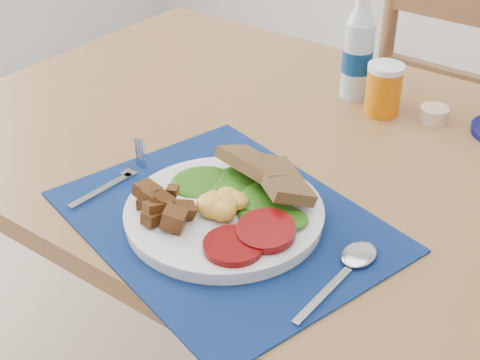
# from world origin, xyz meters

# --- Properties ---
(table) EXTENTS (1.40, 0.90, 0.75)m
(table) POSITION_xyz_m (0.00, 0.20, 0.67)
(table) COLOR brown
(table) RESTS_ON ground
(chair_far) EXTENTS (0.43, 0.41, 1.12)m
(chair_far) POSITION_xyz_m (0.07, 0.84, 0.57)
(chair_far) COLOR brown
(chair_far) RESTS_ON ground
(placemat) EXTENTS (0.56, 0.49, 0.00)m
(placemat) POSITION_xyz_m (0.01, -0.06, 0.75)
(placemat) COLOR black
(placemat) RESTS_ON table
(breakfast_plate) EXTENTS (0.29, 0.29, 0.07)m
(breakfast_plate) POSITION_xyz_m (0.00, -0.07, 0.77)
(breakfast_plate) COLOR silver
(breakfast_plate) RESTS_ON placemat
(fork) EXTENTS (0.03, 0.18, 0.00)m
(fork) POSITION_xyz_m (-0.20, -0.08, 0.76)
(fork) COLOR #B2B5BA
(fork) RESTS_ON placemat
(spoon) EXTENTS (0.05, 0.19, 0.01)m
(spoon) POSITION_xyz_m (0.21, -0.05, 0.76)
(spoon) COLOR #B2B5BA
(spoon) RESTS_ON placemat
(water_bottle) EXTENTS (0.06, 0.06, 0.21)m
(water_bottle) POSITION_xyz_m (-0.04, 0.44, 0.84)
(water_bottle) COLOR #ADBFCC
(water_bottle) RESTS_ON table
(juice_glass) EXTENTS (0.07, 0.07, 0.10)m
(juice_glass) POSITION_xyz_m (0.04, 0.40, 0.80)
(juice_glass) COLOR #CB6505
(juice_glass) RESTS_ON table
(ramekin) EXTENTS (0.06, 0.06, 0.03)m
(ramekin) POSITION_xyz_m (0.13, 0.43, 0.76)
(ramekin) COLOR beige
(ramekin) RESTS_ON table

